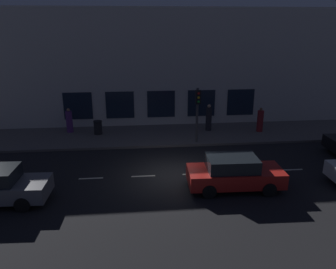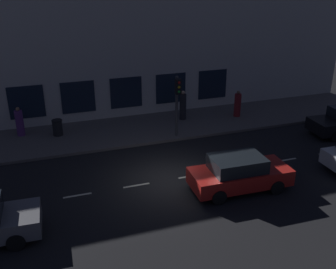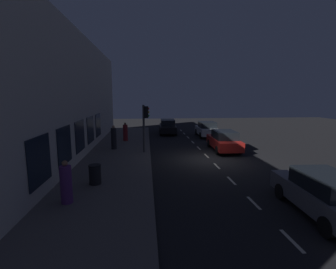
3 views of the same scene
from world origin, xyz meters
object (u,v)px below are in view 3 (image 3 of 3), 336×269
parked_car_3 (324,194)px  pedestrian_2 (114,138)px  pedestrian_1 (66,184)px  pedestrian_0 (125,132)px  parked_car_0 (224,141)px  traffic_light (145,121)px  trash_bin (95,174)px  parked_car_1 (207,129)px  parked_car_2 (168,127)px

parked_car_3 → pedestrian_2: size_ratio=2.46×
pedestrian_2 → pedestrian_1: bearing=90.3°
pedestrian_0 → parked_car_0: bearing=113.9°
traffic_light → pedestrian_2: (2.45, -1.28, -1.45)m
pedestrian_1 → trash_bin: bearing=18.1°
parked_car_1 → trash_bin: (8.73, 13.58, -0.17)m
traffic_light → pedestrian_1: 9.03m
traffic_light → pedestrian_2: 3.12m
traffic_light → parked_car_0: bearing=-174.2°
pedestrian_0 → parked_car_2: bearing=-169.8°
pedestrian_0 → pedestrian_2: bearing=41.9°
parked_car_1 → parked_car_2: size_ratio=0.85×
traffic_light → parked_car_0: (-6.10, -0.62, -1.66)m
pedestrian_0 → pedestrian_1: (1.16, 13.16, -0.00)m
parked_car_0 → pedestrian_1: 12.80m
parked_car_0 → pedestrian_2: bearing=177.3°
parked_car_2 → pedestrian_2: 9.78m
pedestrian_0 → pedestrian_1: pedestrian_1 is taller
pedestrian_1 → trash_bin: 2.12m
parked_car_2 → pedestrian_1: pedestrian_1 is taller
parked_car_3 → pedestrian_2: (8.81, -11.20, 0.21)m
parked_car_1 → parked_car_2: (3.89, -2.51, 0.00)m
pedestrian_0 → pedestrian_2: (0.60, 3.51, 0.09)m
pedestrian_1 → parked_car_2: bearing=19.8°
pedestrian_0 → parked_car_3: bearing=80.8°
parked_car_0 → parked_car_3: size_ratio=0.96×
parked_car_3 → pedestrian_2: pedestrian_2 is taller
pedestrian_1 → parked_car_1: bearing=5.6°
parked_car_3 → pedestrian_0: 16.85m
parked_car_3 → pedestrian_2: 14.25m
parked_car_3 → trash_bin: 9.40m
parked_car_1 → parked_car_3: size_ratio=0.85×
parked_car_1 → trash_bin: size_ratio=4.21×
parked_car_2 → pedestrian_0: pedestrian_0 is taller
parked_car_2 → trash_bin: parked_car_2 is taller
parked_car_1 → parked_car_3: same height
parked_car_0 → parked_car_2: same height
traffic_light → pedestrian_0: bearing=-68.9°
parked_car_0 → parked_car_3: 10.54m
pedestrian_2 → parked_car_1: bearing=-142.5°
pedestrian_0 → pedestrian_1: size_ratio=1.00×
pedestrian_0 → trash_bin: (0.49, 11.17, -0.30)m
parked_car_2 → parked_car_3: (-3.87, 19.64, -0.00)m
pedestrian_2 → traffic_light: bearing=156.1°
parked_car_1 → pedestrian_0: size_ratio=2.31×
parked_car_0 → trash_bin: size_ratio=4.76×
parked_car_1 → pedestrian_2: (8.84, 5.92, 0.22)m
traffic_light → pedestrian_1: size_ratio=2.05×
parked_car_0 → pedestrian_1: bearing=-133.7°
parked_car_1 → trash_bin: 16.15m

